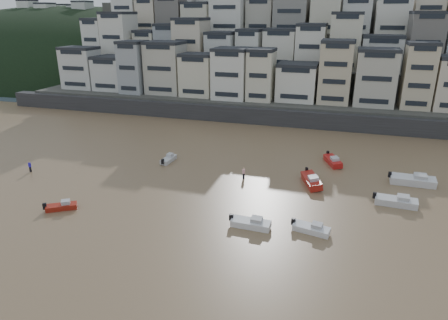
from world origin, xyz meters
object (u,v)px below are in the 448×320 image
(boat_e, at_px, (311,179))
(person_pink, at_px, (244,173))
(boat_g, at_px, (413,179))
(boat_j, at_px, (61,206))
(boat_b, at_px, (311,228))
(person_blue, at_px, (30,167))
(boat_a, at_px, (251,222))
(boat_d, at_px, (396,200))
(boat_i, at_px, (333,160))
(boat_f, at_px, (169,158))

(boat_e, xyz_separation_m, person_pink, (-9.81, -0.65, 0.05))
(boat_g, bearing_deg, boat_j, -153.49)
(boat_b, relative_size, person_blue, 2.58)
(boat_j, height_order, boat_g, boat_g)
(boat_a, height_order, person_pink, person_pink)
(person_pink, bearing_deg, person_blue, -167.79)
(person_blue, height_order, person_pink, same)
(boat_d, bearing_deg, boat_a, -143.69)
(boat_j, height_order, person_blue, person_blue)
(boat_e, bearing_deg, person_pink, -106.46)
(boat_i, xyz_separation_m, person_blue, (-44.61, -17.03, 0.13))
(boat_g, relative_size, boat_d, 1.18)
(boat_d, distance_m, person_pink, 20.97)
(boat_j, distance_m, boat_b, 30.62)
(boat_a, distance_m, person_pink, 14.33)
(boat_e, distance_m, boat_d, 11.52)
(boat_e, height_order, boat_a, boat_e)
(boat_g, bearing_deg, boat_e, -162.68)
(boat_a, bearing_deg, boat_d, 35.56)
(boat_d, bearing_deg, boat_e, 165.27)
(boat_g, relative_size, person_pink, 3.81)
(boat_b, height_order, boat_a, boat_a)
(boat_j, distance_m, boat_i, 41.21)
(boat_j, bearing_deg, boat_f, 41.22)
(boat_g, bearing_deg, boat_d, -110.07)
(boat_a, height_order, boat_d, boat_d)
(boat_j, xyz_separation_m, boat_g, (43.04, 21.06, 0.35))
(boat_b, distance_m, boat_f, 29.46)
(boat_a, xyz_separation_m, person_blue, (-36.54, 6.69, 0.19))
(boat_e, distance_m, person_pink, 9.83)
(boat_i, distance_m, boat_g, 12.44)
(boat_f, xyz_separation_m, person_pink, (13.61, -3.30, 0.29))
(boat_d, height_order, person_pink, person_pink)
(boat_i, height_order, boat_d, boat_d)
(boat_i, relative_size, boat_a, 1.09)
(boat_e, height_order, person_blue, person_blue)
(boat_g, bearing_deg, boat_a, -135.83)
(boat_i, height_order, person_pink, person_pink)
(boat_g, relative_size, person_blue, 3.81)
(boat_j, relative_size, boat_i, 0.75)
(person_blue, relative_size, person_pink, 1.00)
(boat_b, xyz_separation_m, person_blue, (-43.29, 5.83, 0.26))
(boat_j, distance_m, boat_e, 33.70)
(boat_g, distance_m, person_pink, 24.15)
(boat_j, relative_size, boat_e, 0.67)
(boat_b, distance_m, person_blue, 43.68)
(boat_j, relative_size, boat_a, 0.81)
(person_blue, bearing_deg, boat_d, 4.42)
(person_pink, bearing_deg, boat_b, -49.20)
(boat_i, height_order, boat_e, boat_e)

